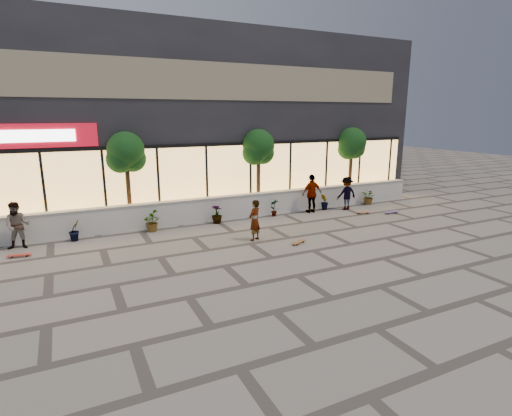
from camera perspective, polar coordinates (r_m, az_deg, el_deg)
name	(u,v)px	position (r m, az deg, el deg)	size (l,w,h in m)	color
ground	(298,276)	(11.84, 6.01, -9.59)	(80.00, 80.00, 0.00)	gray
planter_wall	(215,208)	(17.72, -5.93, -0.07)	(22.00, 0.42, 1.04)	white
retail_building	(178,121)	(22.49, -11.08, 12.15)	(24.00, 9.17, 8.50)	black
shrub_b	(75,230)	(16.23, -24.49, -2.89)	(0.45, 0.36, 0.81)	#133D16
shrub_c	(151,221)	(16.49, -14.76, -1.87)	(0.73, 0.63, 0.81)	#133D16
shrub_d	(217,214)	(17.21, -5.60, -0.86)	(0.45, 0.45, 0.81)	#133D16
shrub_e	(274,208)	(18.34, 2.62, 0.06)	(0.43, 0.29, 0.81)	#133D16
shrub_f	(325,202)	(19.80, 9.77, 0.87)	(0.45, 0.36, 0.81)	#133D16
shrub_g	(369,197)	(21.52, 15.86, 1.54)	(0.73, 0.63, 0.81)	#133D16
tree_midwest	(126,155)	(17.17, -18.08, 7.26)	(1.60, 1.50, 3.92)	#402F16
tree_mideast	(258,149)	(18.94, 0.35, 8.41)	(1.60, 1.50, 3.92)	#402F16
tree_east	(352,145)	(21.92, 13.51, 8.71)	(1.60, 1.50, 3.92)	#402F16
skater_center	(255,220)	(14.73, -0.19, -1.77)	(0.56, 0.37, 1.53)	white
skater_left	(18,226)	(16.06, -30.92, -2.17)	(0.81, 0.63, 1.67)	tan
skater_right_near	(312,194)	(19.09, 7.98, 2.05)	(1.08, 0.45, 1.84)	white
skater_right_far	(346,193)	(20.00, 12.80, 2.04)	(1.05, 0.60, 1.62)	#9A351C
skateboard_center	(299,242)	(14.60, 6.15, -4.82)	(0.74, 0.48, 0.09)	brown
skateboard_left	(19,255)	(15.32, -30.71, -5.80)	(0.74, 0.29, 0.09)	red
skateboard_right_near	(363,212)	(19.48, 15.04, -0.60)	(0.74, 0.42, 0.09)	#A05B34
skateboard_right_far	(392,212)	(19.92, 18.81, -0.53)	(0.83, 0.22, 0.10)	#695194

